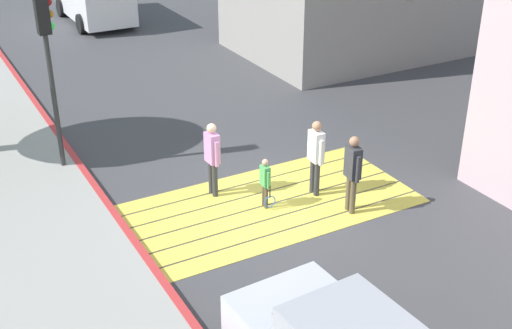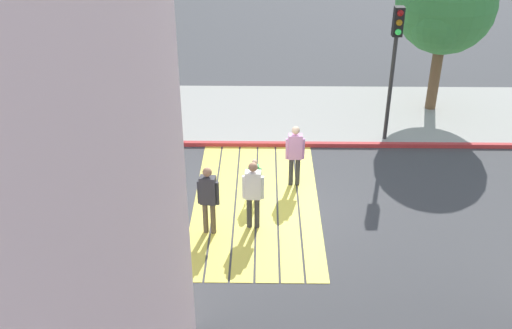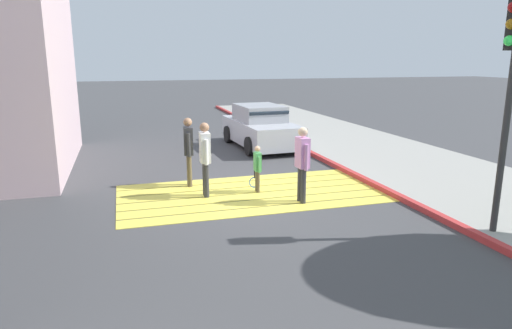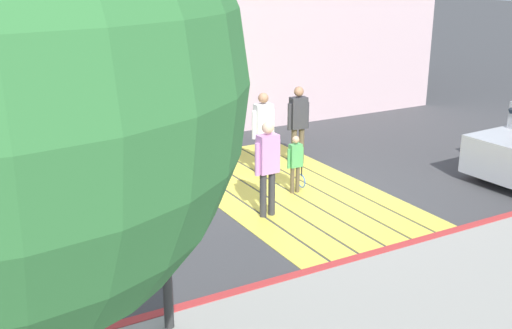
{
  "view_description": "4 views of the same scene",
  "coord_description": "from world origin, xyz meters",
  "views": [
    {
      "loc": [
        -6.65,
        -11.3,
        7.55
      ],
      "look_at": [
        -0.4,
        -0.02,
        1.1
      ],
      "focal_mm": 47.42,
      "sensor_mm": 36.0,
      "label": 1
    },
    {
      "loc": [
        13.05,
        0.17,
        8.39
      ],
      "look_at": [
        0.22,
        -0.0,
        1.27
      ],
      "focal_mm": 41.46,
      "sensor_mm": 36.0,
      "label": 2
    },
    {
      "loc": [
        2.93,
        10.4,
        3.27
      ],
      "look_at": [
        0.15,
        0.99,
        0.97
      ],
      "focal_mm": 31.9,
      "sensor_mm": 36.0,
      "label": 3
    },
    {
      "loc": [
        -9.82,
        6.25,
        4.36
      ],
      "look_at": [
        -0.41,
        0.97,
        0.83
      ],
      "focal_mm": 43.04,
      "sensor_mm": 36.0,
      "label": 4
    }
  ],
  "objects": [
    {
      "name": "curb_painted",
      "position": [
        -3.25,
        0.0,
        0.07
      ],
      "size": [
        0.16,
        40.0,
        0.13
      ],
      "primitive_type": "cube",
      "color": "#BC3333",
      "rests_on": "ground"
    },
    {
      "name": "sidewalk_west",
      "position": [
        -5.6,
        0.0,
        0.06
      ],
      "size": [
        4.8,
        40.0,
        0.12
      ],
      "primitive_type": "cube",
      "color": "#9E9B93",
      "rests_on": "ground"
    },
    {
      "name": "pedestrian_adult_lead",
      "position": [
        -0.94,
        1.02,
        1.03
      ],
      "size": [
        0.24,
        0.52,
        1.77
      ],
      "color": "#333338",
      "rests_on": "ground"
    },
    {
      "name": "pedestrian_adult_trailing",
      "position": [
        1.35,
        -1.11,
        1.05
      ],
      "size": [
        0.27,
        0.52,
        1.8
      ],
      "color": "brown",
      "rests_on": "ground"
    },
    {
      "name": "pedestrian_adult_side",
      "position": [
        1.1,
        -0.06,
        1.05
      ],
      "size": [
        0.25,
        0.52,
        1.8
      ],
      "color": "#333338",
      "rests_on": "ground"
    },
    {
      "name": "traffic_light_corner",
      "position": [
        -3.58,
        3.98,
        3.04
      ],
      "size": [
        0.39,
        0.28,
        4.24
      ],
      "color": "#2D2D2D",
      "rests_on": "ground"
    },
    {
      "name": "crosswalk_stripes",
      "position": [
        0.0,
        0.0,
        0.01
      ],
      "size": [
        6.4,
        3.25,
        0.01
      ],
      "color": "#EAD64C",
      "rests_on": "ground"
    },
    {
      "name": "pedestrian_child_with_racket",
      "position": [
        -0.19,
        -0.06,
        0.65
      ],
      "size": [
        0.28,
        0.37,
        1.18
      ],
      "color": "brown",
      "rests_on": "ground"
    },
    {
      "name": "ground_plane",
      "position": [
        0.0,
        0.0,
        0.0
      ],
      "size": [
        120.0,
        120.0,
        0.0
      ],
      "primitive_type": "plane",
      "color": "#424244"
    }
  ]
}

